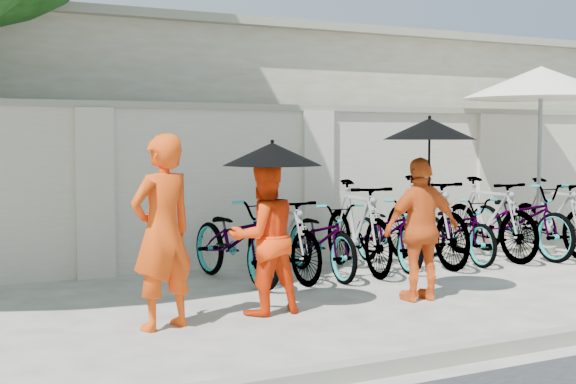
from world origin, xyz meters
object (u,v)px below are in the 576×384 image
monk_center (264,237)px  monk_right (422,229)px  patio_umbrella (541,85)px  monk_left (162,232)px

monk_center → monk_right: (1.68, -0.19, 0.01)m
monk_center → patio_umbrella: 5.74m
monk_left → patio_umbrella: (6.24, 1.85, 1.55)m
monk_right → patio_umbrella: patio_umbrella is taller
monk_right → patio_umbrella: bearing=-148.2°
patio_umbrella → monk_left: bearing=-163.5°
patio_umbrella → monk_right: bearing=-151.5°
monk_left → monk_center: monk_left is taller
monk_left → patio_umbrella: 6.69m
monk_right → patio_umbrella: 4.35m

